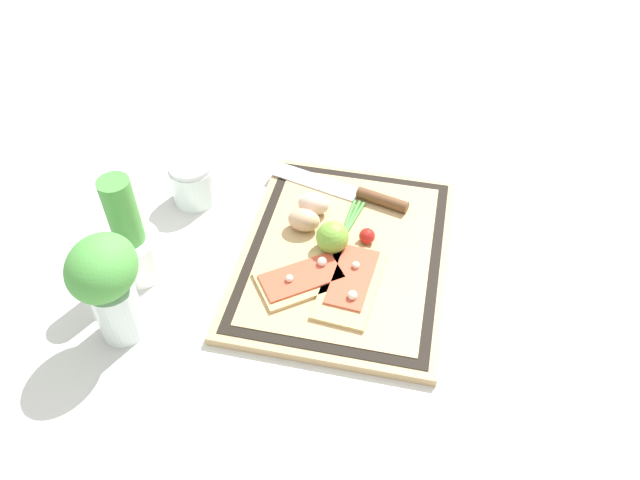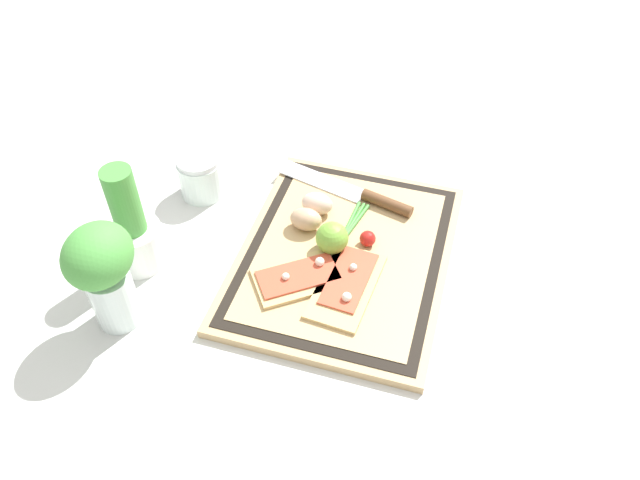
# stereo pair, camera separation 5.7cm
# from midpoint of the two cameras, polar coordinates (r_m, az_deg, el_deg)

# --- Properties ---
(ground_plane) EXTENTS (6.00, 6.00, 0.00)m
(ground_plane) POSITION_cam_midpoint_polar(r_m,az_deg,el_deg) (1.11, 3.71, -1.83)
(ground_plane) COLOR silver
(cutting_board) EXTENTS (0.45, 0.36, 0.02)m
(cutting_board) POSITION_cam_midpoint_polar(r_m,az_deg,el_deg) (1.10, 3.73, -1.50)
(cutting_board) COLOR tan
(cutting_board) RESTS_ON ground_plane
(pizza_slice_near) EXTENTS (0.18, 0.10, 0.02)m
(pizza_slice_near) POSITION_cam_midpoint_polar(r_m,az_deg,el_deg) (1.04, 4.05, -4.13)
(pizza_slice_near) COLOR tan
(pizza_slice_near) RESTS_ON cutting_board
(pizza_slice_far) EXTENTS (0.17, 0.19, 0.02)m
(pizza_slice_far) POSITION_cam_midpoint_polar(r_m,az_deg,el_deg) (1.05, 0.06, -3.29)
(pizza_slice_far) COLOR tan
(pizza_slice_far) RESTS_ON cutting_board
(knife) EXTENTS (0.10, 0.28, 0.02)m
(knife) POSITION_cam_midpoint_polar(r_m,az_deg,el_deg) (1.19, 5.56, 4.00)
(knife) COLOR silver
(knife) RESTS_ON cutting_board
(egg_brown) EXTENTS (0.04, 0.06, 0.04)m
(egg_brown) POSITION_cam_midpoint_polar(r_m,az_deg,el_deg) (1.12, 0.16, 1.87)
(egg_brown) COLOR tan
(egg_brown) RESTS_ON cutting_board
(egg_pink) EXTENTS (0.04, 0.06, 0.04)m
(egg_pink) POSITION_cam_midpoint_polar(r_m,az_deg,el_deg) (1.15, 1.16, 3.31)
(egg_pink) COLOR beige
(egg_pink) RESTS_ON cutting_board
(lime) EXTENTS (0.06, 0.06, 0.06)m
(lime) POSITION_cam_midpoint_polar(r_m,az_deg,el_deg) (1.08, 2.68, 0.31)
(lime) COLOR #70A838
(lime) RESTS_ON cutting_board
(cherry_tomato_red) EXTENTS (0.03, 0.03, 0.03)m
(cherry_tomato_red) POSITION_cam_midpoint_polar(r_m,az_deg,el_deg) (1.10, 5.86, 0.09)
(cherry_tomato_red) COLOR red
(cherry_tomato_red) RESTS_ON cutting_board
(scallion_bunch) EXTENTS (0.24, 0.06, 0.01)m
(scallion_bunch) POSITION_cam_midpoint_polar(r_m,az_deg,el_deg) (1.10, 3.16, -0.63)
(scallion_bunch) COLOR #47933D
(scallion_bunch) RESTS_ON cutting_board
(herb_pot) EXTENTS (0.09, 0.09, 0.20)m
(herb_pot) POSITION_cam_midpoint_polar(r_m,az_deg,el_deg) (1.09, -15.28, 0.68)
(herb_pot) COLOR white
(herb_pot) RESTS_ON ground_plane
(sauce_jar) EXTENTS (0.09, 0.09, 0.09)m
(sauce_jar) POSITION_cam_midpoint_polar(r_m,az_deg,el_deg) (1.22, -9.52, 5.59)
(sauce_jar) COLOR silver
(sauce_jar) RESTS_ON ground_plane
(herb_glass) EXTENTS (0.11, 0.10, 0.20)m
(herb_glass) POSITION_cam_midpoint_polar(r_m,az_deg,el_deg) (0.98, -17.64, -2.69)
(herb_glass) COLOR silver
(herb_glass) RESTS_ON ground_plane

